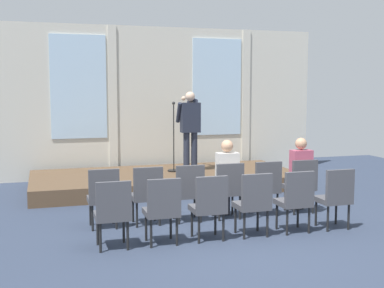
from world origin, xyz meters
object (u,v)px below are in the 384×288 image
at_px(chair_r0_c3, 228,187).
at_px(chair_r0_c5, 301,183).
at_px(chair_r1_c2, 209,204).
at_px(chair_r1_c1, 162,207).
at_px(chair_r1_c4, 296,198).
at_px(chair_r1_c5, 336,195).
at_px(chair_r1_c3, 254,200).
at_px(audience_r0_c3, 226,175).
at_px(chair_r0_c0, 103,194).
at_px(chair_r0_c4, 266,185).
at_px(chair_r1_c0, 113,210).
at_px(chair_r0_c1, 147,192).
at_px(speaker, 190,125).
at_px(chair_r0_c2, 188,189).
at_px(mic_stand, 174,156).
at_px(audience_r0_c5, 299,171).

relative_size(chair_r0_c3, chair_r0_c5, 1.00).
bearing_deg(chair_r1_c2, chair_r1_c1, 180.00).
height_order(chair_r1_c4, chair_r1_c5, same).
height_order(chair_r1_c2, chair_r1_c5, same).
bearing_deg(chair_r1_c3, chair_r0_c3, 90.00).
bearing_deg(audience_r0_c3, chair_r1_c5, -39.78).
bearing_deg(chair_r0_c5, chair_r1_c4, -122.92).
distance_m(chair_r0_c0, chair_r1_c5, 3.54).
height_order(chair_r0_c4, chair_r1_c3, same).
relative_size(chair_r1_c2, chair_r1_c5, 1.00).
bearing_deg(chair_r1_c0, chair_r0_c1, 57.08).
height_order(speaker, chair_r0_c4, speaker).
distance_m(chair_r0_c2, chair_r1_c0, 1.71).
bearing_deg(chair_r0_c5, chair_r0_c0, 180.00).
distance_m(mic_stand, chair_r1_c4, 4.24).
height_order(chair_r1_c0, chair_r1_c3, same).
xyz_separation_m(chair_r0_c1, chair_r0_c4, (2.03, 0.00, 0.00)).
bearing_deg(chair_r0_c4, speaker, 98.30).
bearing_deg(chair_r1_c0, chair_r1_c3, 0.00).
distance_m(chair_r0_c0, chair_r0_c5, 3.39).
bearing_deg(chair_r1_c0, speaker, 60.68).
xyz_separation_m(chair_r0_c3, chair_r1_c1, (-1.35, -1.05, 0.00)).
height_order(chair_r0_c0, audience_r0_c5, audience_r0_c5).
relative_size(chair_r0_c3, chair_r1_c5, 1.00).
bearing_deg(chair_r0_c2, audience_r0_c3, 6.90).
distance_m(chair_r0_c3, chair_r1_c3, 1.05).
bearing_deg(chair_r1_c4, chair_r0_c0, 158.89).
bearing_deg(chair_r1_c5, chair_r0_c2, 152.76).
height_order(chair_r0_c2, audience_r0_c3, audience_r0_c3).
relative_size(mic_stand, chair_r0_c5, 1.65).
bearing_deg(audience_r0_c5, chair_r0_c2, -177.69).
bearing_deg(chair_r0_c0, chair_r0_c4, 0.00).
relative_size(chair_r0_c3, audience_r0_c3, 0.72).
distance_m(chair_r0_c2, chair_r0_c4, 1.35).
distance_m(audience_r0_c5, chair_r1_c2, 2.33).
xyz_separation_m(audience_r0_c5, chair_r1_c2, (-2.03, -1.13, -0.19)).
bearing_deg(chair_r0_c2, speaker, 72.99).
distance_m(chair_r0_c0, chair_r1_c1, 1.25).
bearing_deg(chair_r0_c5, chair_r0_c4, 180.00).
distance_m(chair_r1_c3, chair_r1_c4, 0.68).
distance_m(speaker, chair_r1_c3, 4.13).
distance_m(chair_r1_c4, chair_r1_c5, 0.68).
bearing_deg(chair_r0_c1, chair_r0_c3, 0.00).
height_order(speaker, chair_r1_c3, speaker).
bearing_deg(audience_r0_c3, chair_r1_c0, -150.97).
distance_m(mic_stand, chair_r1_c0, 4.59).
xyz_separation_m(chair_r0_c5, chair_r1_c4, (-0.68, -1.05, 0.00)).
bearing_deg(chair_r1_c2, chair_r0_c1, 122.92).
height_order(chair_r0_c0, chair_r0_c4, same).
bearing_deg(audience_r0_c5, chair_r1_c2, -150.96).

